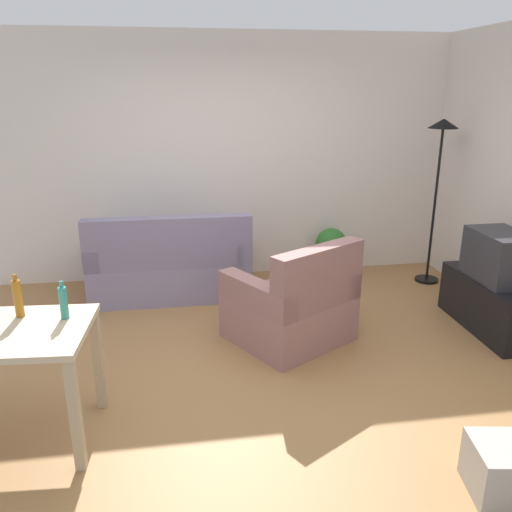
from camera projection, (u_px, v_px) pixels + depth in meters
The scene contains 10 objects.
ground_plane at pixel (253, 365), 4.14m from camera, with size 5.20×4.40×0.02m, color #9E7042.
wall_rear at pixel (224, 159), 5.78m from camera, with size 5.20×0.10×2.70m, color silver.
couch at pixel (171, 267), 5.43m from camera, with size 1.65×0.84×0.92m.
tv_stand at pixel (492, 304), 4.67m from camera, with size 0.44×1.10×0.48m.
tv at pixel (500, 256), 4.53m from camera, with size 0.41×0.60×0.44m.
torchiere_lamp at pixel (440, 157), 5.47m from camera, with size 0.32×0.32×1.81m.
potted_plant at pixel (331, 249), 5.99m from camera, with size 0.36×0.36×0.57m.
armchair at pixel (293, 306), 4.43m from camera, with size 1.20×1.18×0.92m.
bottle_amber at pixel (18, 298), 3.17m from camera, with size 0.05×0.05×0.28m.
bottle_tall at pixel (64, 302), 3.15m from camera, with size 0.05×0.05×0.25m.
Camera 1 is at (-0.54, -3.61, 2.12)m, focal length 36.05 mm.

